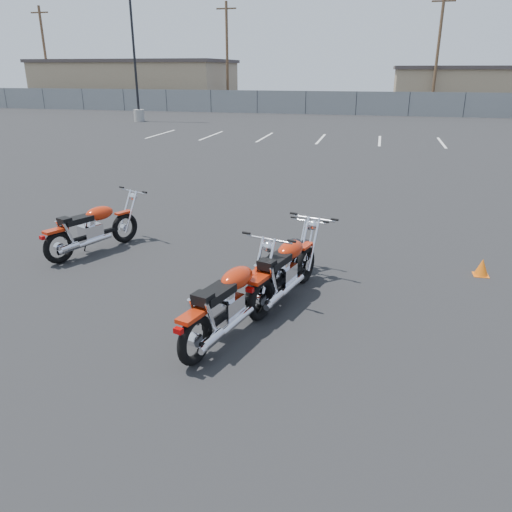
% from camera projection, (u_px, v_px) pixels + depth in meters
% --- Properties ---
extents(ground, '(120.00, 120.00, 0.00)m').
position_uv_depth(ground, '(234.00, 308.00, 7.62)').
color(ground, black).
rests_on(ground, ground).
extents(motorcycle_front_red, '(1.33, 2.17, 1.09)m').
position_uv_depth(motorcycle_front_red, '(93.00, 228.00, 9.77)').
color(motorcycle_front_red, black).
rests_on(motorcycle_front_red, ground).
extents(motorcycle_second_black, '(0.86, 1.88, 0.92)m').
position_uv_depth(motorcycle_second_black, '(289.00, 261.00, 8.30)').
color(motorcycle_second_black, black).
rests_on(motorcycle_second_black, ground).
extents(motorcycle_third_red, '(1.10, 2.26, 1.11)m').
position_uv_depth(motorcycle_third_red, '(285.00, 270.00, 7.73)').
color(motorcycle_third_red, black).
rests_on(motorcycle_third_red, ground).
extents(motorcycle_rear_red, '(1.12, 2.28, 1.13)m').
position_uv_depth(motorcycle_rear_red, '(230.00, 302.00, 6.65)').
color(motorcycle_rear_red, black).
rests_on(motorcycle_rear_red, ground).
extents(training_cone_near, '(0.26, 0.26, 0.31)m').
position_uv_depth(training_cone_near, '(482.00, 267.00, 8.78)').
color(training_cone_near, orange).
rests_on(training_cone_near, ground).
extents(light_pole_west, '(0.80, 0.70, 11.55)m').
position_uv_depth(light_pole_west, '(136.00, 74.00, 33.67)').
color(light_pole_west, gray).
rests_on(light_pole_west, ground).
extents(chainlink_fence, '(80.06, 0.06, 1.80)m').
position_uv_depth(chainlink_fence, '(356.00, 103.00, 39.15)').
color(chainlink_fence, slate).
rests_on(chainlink_fence, ground).
extents(tan_building_west, '(18.40, 10.40, 4.30)m').
position_uv_depth(tan_building_west, '(138.00, 83.00, 49.91)').
color(tan_building_west, '#958060').
rests_on(tan_building_west, ground).
extents(tan_building_east, '(14.40, 9.40, 3.70)m').
position_uv_depth(tan_building_east, '(475.00, 88.00, 44.81)').
color(tan_building_east, '#958060').
rests_on(tan_building_east, ground).
extents(utility_pole_a, '(1.80, 0.24, 9.00)m').
position_uv_depth(utility_pole_a, '(45.00, 55.00, 48.05)').
color(utility_pole_a, '#4E3724').
rests_on(utility_pole_a, ground).
extents(utility_pole_b, '(1.80, 0.24, 9.00)m').
position_uv_depth(utility_pole_b, '(227.00, 54.00, 45.01)').
color(utility_pole_b, '#4E3724').
rests_on(utility_pole_b, ground).
extents(utility_pole_c, '(1.80, 0.24, 9.00)m').
position_uv_depth(utility_pole_c, '(438.00, 52.00, 40.14)').
color(utility_pole_c, '#4E3724').
rests_on(utility_pole_c, ground).
extents(parking_line_stripes, '(15.12, 4.00, 0.01)m').
position_uv_depth(parking_line_stripes, '(292.00, 138.00, 26.37)').
color(parking_line_stripes, silver).
rests_on(parking_line_stripes, ground).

